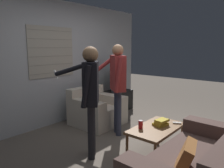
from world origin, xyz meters
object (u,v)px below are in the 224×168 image
Objects in this scene: person_right_standing at (117,78)px; spare_remote at (177,123)px; tv at (115,80)px; book_stack at (161,122)px; coffee_table at (156,130)px; soda_can at (141,125)px; armchair_beige at (96,110)px; person_left_standing at (90,89)px.

spare_remote is (0.12, -1.11, -0.62)m from person_right_standing.
tv is 2.32m from book_stack.
coffee_table is 0.28m from soda_can.
coffee_table is at bearing 124.52° from spare_remote.
tv is at bearing 36.03° from spare_remote.
book_stack is (-0.26, -1.65, 0.17)m from armchair_beige.
person_right_standing reaches higher than soda_can.
person_left_standing is at bearing -9.79° from tv.
armchair_beige is 1.60m from soda_can.
soda_can is at bearing 144.49° from coffee_table.
coffee_table is at bearing -35.51° from soda_can.
coffee_table is 0.14m from book_stack.
person_left_standing is (-2.06, -1.22, 0.23)m from tv.
coffee_table is at bearing 14.18° from tv.
armchair_beige is 3.82× the size of book_stack.
spare_remote is (0.33, -0.17, 0.05)m from coffee_table.
soda_can reaches higher than book_stack.
armchair_beige reaches higher than coffee_table.
soda_can is (0.50, -0.54, -0.54)m from person_left_standing.
armchair_beige reaches higher than book_stack.
spare_remote is at bearing -30.80° from soda_can.
soda_can is at bearing 152.27° from book_stack.
person_right_standing is at bearing 77.20° from coffee_table.
soda_can is at bearing 7.90° from tv.
person_right_standing is at bearing 68.31° from spare_remote.
spare_remote is at bearing -135.87° from person_right_standing.
book_stack is (-0.11, -0.95, -0.58)m from person_right_standing.
person_right_standing is at bearing 83.58° from book_stack.
person_left_standing is (-1.07, -0.94, 0.73)m from armchair_beige.
person_right_standing is (-1.14, -0.97, 0.25)m from tv.
book_stack reaches higher than spare_remote.
coffee_table is 0.58× the size of person_right_standing.
book_stack is 1.83× the size of spare_remote.
book_stack is 1.94× the size of soda_can.
armchair_beige is at bearing 0.96° from person_left_standing.
tv is at bearing 57.08° from book_stack.
person_right_standing is 13.11× the size of soda_can.
tv is 1.52m from person_right_standing.
person_left_standing is 0.95m from person_right_standing.
armchair_beige is 0.57× the size of person_right_standing.
armchair_beige is 1.14m from tv.
coffee_table is 2.38m from tv.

